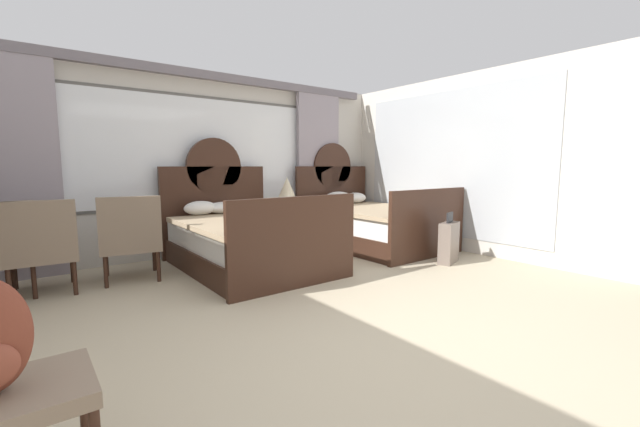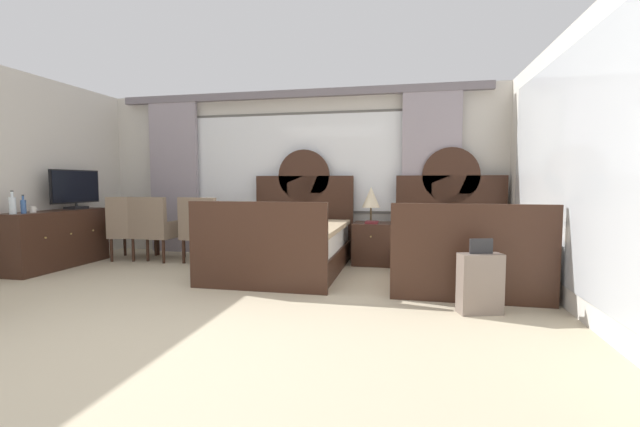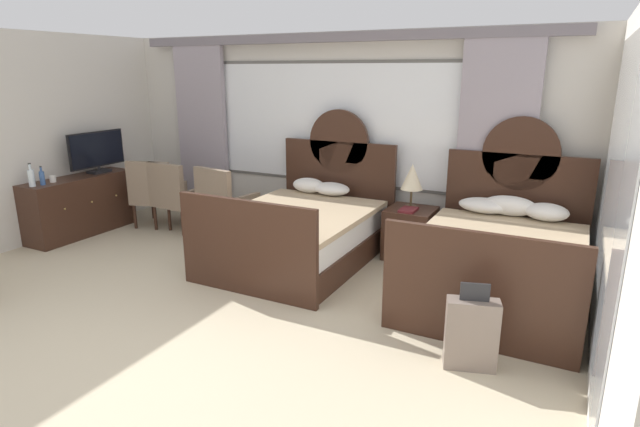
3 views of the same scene
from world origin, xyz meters
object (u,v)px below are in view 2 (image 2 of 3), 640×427
tv_flatscreen (76,189)px  suitcase_on_floor (480,283)px  armchair_by_window_right (133,226)px  armchair_by_window_left (205,228)px  book_on_nightstand (372,222)px  bed_near_window (286,244)px  dresser_minibar (57,239)px  bottle_water_clear (13,205)px  cup_on_dresser (33,209)px  bed_near_mirror (458,248)px  bottle_spirit_blue (23,206)px  nightstand_between_beds (372,243)px  table_lamp_on_nightstand (371,198)px  armchair_by_window_centre (155,227)px

tv_flatscreen → suitcase_on_floor: size_ratio=1.29×
suitcase_on_floor → armchair_by_window_right: bearing=160.5°
armchair_by_window_left → book_on_nightstand: bearing=7.2°
bed_near_window → dresser_minibar: size_ratio=1.46×
bed_near_window → armchair_by_window_left: 1.37m
bottle_water_clear → cup_on_dresser: size_ratio=2.72×
bed_near_mirror → armchair_by_window_left: bearing=176.0°
cup_on_dresser → armchair_by_window_left: 2.22m
tv_flatscreen → bottle_spirit_blue: bearing=-88.3°
suitcase_on_floor → bed_near_mirror: bearing=91.2°
bottle_water_clear → bottle_spirit_blue: bottle_water_clear is taller
bed_near_window → nightstand_between_beds: bearing=31.2°
tv_flatscreen → bottle_water_clear: tv_flatscreen is taller
nightstand_between_beds → suitcase_on_floor: suitcase_on_floor is taller
bed_near_mirror → armchair_by_window_left: (-3.60, 0.25, 0.15)m
table_lamp_on_nightstand → armchair_by_window_centre: bearing=-171.4°
nightstand_between_beds → bottle_water_clear: (-4.35, -1.84, 0.62)m
tv_flatscreen → bottle_spirit_blue: tv_flatscreen is taller
table_lamp_on_nightstand → book_on_nightstand: size_ratio=2.04×
book_on_nightstand → bottle_water_clear: size_ratio=0.88×
nightstand_between_beds → armchair_by_window_right: bearing=-173.5°
bottle_water_clear → bottle_spirit_blue: bearing=77.0°
bed_near_window → tv_flatscreen: (-3.21, -0.13, 0.74)m
bed_near_window → suitcase_on_floor: 2.71m
table_lamp_on_nightstand → armchair_by_window_left: 2.53m
bed_near_mirror → bed_near_window: bearing=-179.6°
dresser_minibar → cup_on_dresser: bearing=-86.7°
nightstand_between_beds → book_on_nightstand: 0.34m
book_on_nightstand → armchair_by_window_centre: size_ratio=0.26×
armchair_by_window_centre → suitcase_on_floor: (4.47, -1.71, -0.24)m
nightstand_between_beds → bottle_spirit_blue: size_ratio=2.55×
armchair_by_window_left → armchair_by_window_centre: same height
table_lamp_on_nightstand → armchair_by_window_centre: size_ratio=0.54×
nightstand_between_beds → dresser_minibar: bearing=-164.9°
nightstand_between_beds → armchair_by_window_left: (-2.47, -0.42, 0.21)m
bed_near_window → table_lamp_on_nightstand: bearing=34.6°
table_lamp_on_nightstand → cup_on_dresser: size_ratio=4.87×
tv_flatscreen → armchair_by_window_centre: size_ratio=0.91×
suitcase_on_floor → armchair_by_window_left: bearing=154.7°
bed_near_window → armchair_by_window_right: bed_near_window is taller
nightstand_between_beds → bottle_spirit_blue: bearing=-158.3°
armchair_by_window_right → armchair_by_window_left: bearing=-0.1°
tv_flatscreen → bottle_water_clear: size_ratio=3.04×
book_on_nightstand → bottle_spirit_blue: bottle_spirit_blue is taller
tv_flatscreen → armchair_by_window_left: (1.87, 0.40, -0.59)m
cup_on_dresser → armchair_by_window_right: size_ratio=0.11×
dresser_minibar → armchair_by_window_right: bearing=48.3°
bottle_water_clear → book_on_nightstand: bearing=21.7°
table_lamp_on_nightstand → bottle_water_clear: size_ratio=1.79×
bed_near_mirror → armchair_by_window_centre: 4.45m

